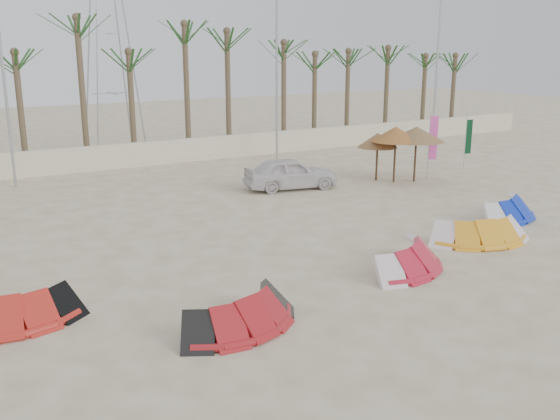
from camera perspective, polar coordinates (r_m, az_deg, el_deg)
ground at (r=15.68m, az=11.32°, el=-9.51°), size 120.00×120.00×0.00m
boundary_wall at (r=34.42m, az=-13.65°, el=4.88°), size 60.00×0.30×1.30m
palm_line at (r=35.56m, az=-13.92°, el=14.58°), size 52.00×4.00×7.70m
lamp_b at (r=30.75m, az=-24.03°, el=12.49°), size 1.25×0.14×11.00m
lamp_c at (r=35.30m, az=-0.25°, el=13.90°), size 1.25×0.14×11.00m
lamp_d at (r=42.61m, az=14.26°, el=13.64°), size 1.25×0.14×11.00m
pylon at (r=40.49m, az=-14.76°, el=5.34°), size 3.00×3.00×14.00m
kite_red_left at (r=16.31m, az=-24.02°, el=-7.98°), size 3.60×1.89×0.90m
kite_red_mid at (r=14.82m, az=-4.10°, el=-8.95°), size 3.55×2.26×0.90m
kite_red_right at (r=18.78m, az=11.05°, el=-3.96°), size 3.75×2.72×0.90m
kite_orange at (r=21.92m, az=17.29°, el=-1.62°), size 3.74×2.34×0.90m
kite_blue at (r=25.25m, az=19.76°, el=0.31°), size 3.42×2.29×0.90m
parasol_left at (r=30.33m, az=8.92°, el=6.32°), size 1.92×1.92×2.32m
parasol_mid at (r=30.02m, az=10.54°, el=6.85°), size 2.34×2.34×2.67m
parasol_right at (r=30.36m, az=12.38°, el=6.80°), size 2.64×2.64×2.65m
flag_pink at (r=31.25m, az=13.71°, el=6.27°), size 0.44×0.14×3.25m
flag_green at (r=34.33m, az=16.80°, el=6.30°), size 0.45×0.04×2.75m
car at (r=28.40m, az=0.96°, el=3.38°), size 4.48×2.53×1.44m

